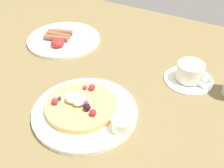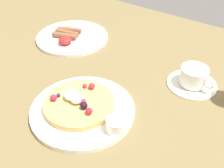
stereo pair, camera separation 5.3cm
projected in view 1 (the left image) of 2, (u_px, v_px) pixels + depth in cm
name	position (u px, v px, depth cm)	size (l,w,h in cm)	color
ground_plane	(87.00, 100.00, 76.58)	(183.43, 126.37, 3.00)	olive
pancake_plate	(85.00, 112.00, 69.70)	(27.31, 27.31, 1.35)	white
pancake_with_berries	(80.00, 105.00, 69.19)	(18.53, 18.53, 3.94)	tan
syrup_ramekin	(121.00, 124.00, 63.10)	(4.80, 4.80, 3.29)	white
breakfast_plate	(64.00, 39.00, 99.86)	(26.73, 26.73, 1.15)	white
fried_breakfast	(58.00, 37.00, 98.19)	(11.87, 13.85, 2.84)	brown
coffee_saucer	(188.00, 79.00, 81.00)	(14.54, 14.54, 0.87)	white
coffee_cup	(191.00, 71.00, 79.01)	(10.61, 7.98, 5.04)	white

